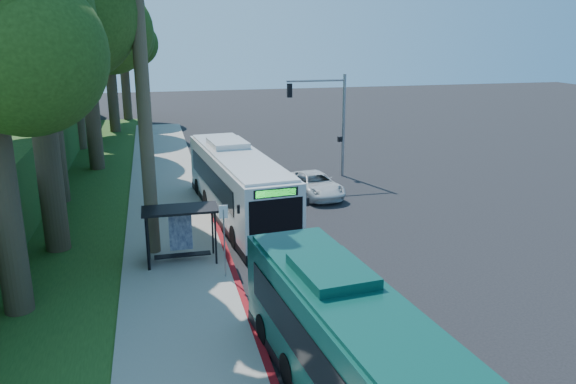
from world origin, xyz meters
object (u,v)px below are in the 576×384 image
object	(u,v)px
white_bus	(238,184)
teal_bus	(361,362)
bus_shelter	(175,224)
pickup	(315,184)

from	to	relation	value
white_bus	teal_bus	bearing A→B (deg)	-94.11
bus_shelter	white_bus	size ratio (longest dim) A/B	0.24
pickup	teal_bus	bearing A→B (deg)	-109.73
teal_bus	pickup	distance (m)	20.86
white_bus	teal_bus	distance (m)	17.24
bus_shelter	pickup	distance (m)	12.41
teal_bus	white_bus	bearing A→B (deg)	85.61
white_bus	teal_bus	size ratio (longest dim) A/B	1.07
white_bus	bus_shelter	bearing A→B (deg)	-128.41
bus_shelter	teal_bus	world-z (taller)	teal_bus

